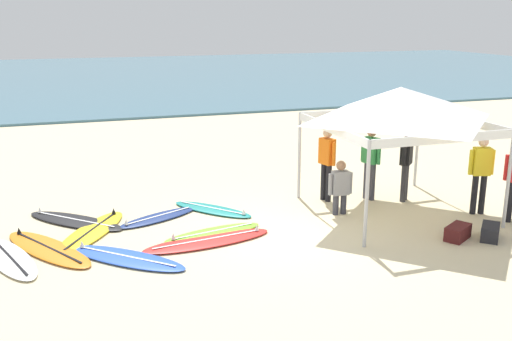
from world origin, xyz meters
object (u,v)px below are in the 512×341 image
canopy_tent (400,104)px  surfboard_teal (213,209)px  person_green (370,158)px  gear_bag_by_pole (458,232)px  surfboard_red (208,241)px  surfboard_blue (126,258)px  surfboard_white (10,258)px  person_yellow (481,170)px  surfboard_yellow (92,231)px  person_grey (340,185)px  gear_bag_near_tent (490,232)px  surfboard_black (75,221)px  person_black (406,159)px  surfboard_orange (48,249)px  person_orange (327,159)px  surfboard_navy (158,217)px  surfboard_lime (213,233)px

canopy_tent → surfboard_teal: (-3.78, 1.30, -2.35)m
person_green → gear_bag_by_pole: size_ratio=2.85×
surfboard_red → gear_bag_by_pole: gear_bag_by_pole is taller
surfboard_blue → surfboard_white: size_ratio=0.93×
surfboard_blue → person_yellow: person_yellow is taller
surfboard_white → surfboard_teal: size_ratio=1.27×
surfboard_teal → surfboard_yellow: bearing=-168.3°
person_grey → canopy_tent: bearing=-10.3°
surfboard_blue → gear_bag_near_tent: size_ratio=3.69×
person_grey → surfboard_black: bearing=166.8°
canopy_tent → person_grey: bearing=169.7°
person_black → person_green: bearing=153.6°
person_black → surfboard_teal: bearing=171.1°
surfboard_orange → gear_bag_near_tent: bearing=-14.7°
surfboard_white → surfboard_black: 2.02m
person_grey → surfboard_red: bearing=-167.7°
surfboard_red → surfboard_orange: 2.96m
person_yellow → gear_bag_by_pole: person_yellow is taller
canopy_tent → surfboard_white: (-7.87, -0.14, -2.35)m
surfboard_white → person_orange: (6.79, 1.34, 0.95)m
canopy_tent → surfboard_yellow: size_ratio=1.35×
canopy_tent → person_black: canopy_tent is taller
canopy_tent → gear_bag_by_pole: 2.92m
surfboard_blue → person_black: 6.77m
gear_bag_by_pole → surfboard_red: bearing=163.4°
surfboard_yellow → person_yellow: 8.24m
surfboard_blue → surfboard_teal: (2.13, 2.09, 0.00)m
surfboard_navy → person_yellow: 6.99m
canopy_tent → surfboard_white: bearing=-179.0°
surfboard_yellow → surfboard_orange: bearing=-141.6°
surfboard_black → person_yellow: (8.35, -2.22, 0.95)m
person_black → gear_bag_near_tent: bearing=-84.5°
person_yellow → person_grey: 3.03m
surfboard_lime → gear_bag_near_tent: bearing=-21.0°
surfboard_yellow → gear_bag_by_pole: gear_bag_by_pole is taller
surfboard_navy → surfboard_white: bearing=-155.5°
surfboard_lime → surfboard_teal: bearing=75.5°
surfboard_yellow → surfboard_blue: bearing=-72.2°
surfboard_white → gear_bag_by_pole: 8.34m
surfboard_lime → person_black: (4.79, 0.70, 0.95)m
surfboard_black → surfboard_yellow: (0.30, -0.75, -0.00)m
surfboard_blue → surfboard_navy: bearing=65.4°
person_grey → surfboard_navy: bearing=166.1°
canopy_tent → surfboard_teal: bearing=161.0°
surfboard_black → surfboard_lime: same height
surfboard_red → person_black: size_ratio=1.54×
surfboard_white → surfboard_red: bearing=-5.3°
surfboard_yellow → gear_bag_by_pole: bearing=-21.2°
surfboard_teal → person_green: (3.71, -0.33, 0.95)m
canopy_tent → surfboard_black: size_ratio=1.52×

